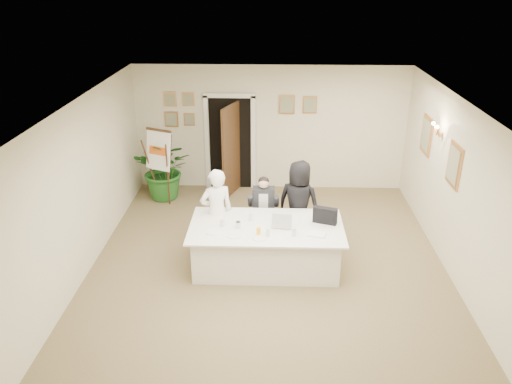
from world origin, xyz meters
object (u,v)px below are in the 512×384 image
object	(u,v)px
laptop_bag	(325,215)
steel_jug	(238,225)
paper_stack	(317,234)
oj_glass	(259,231)
standing_woman	(299,203)
laptop	(282,218)
potted_palm	(165,169)
conference_table	(266,246)
seated_man	(263,209)
flip_chart	(163,171)
standing_man	(217,212)

from	to	relation	value
laptop_bag	steel_jug	bearing A→B (deg)	-152.14
paper_stack	steel_jug	size ratio (longest dim) A/B	2.50
paper_stack	oj_glass	xyz separation A→B (m)	(-0.92, -0.03, 0.05)
standing_woman	laptop	size ratio (longest dim) A/B	4.57
potted_palm	conference_table	bearing A→B (deg)	-50.89
potted_palm	steel_jug	xyz separation A→B (m)	(1.78, -2.84, 0.16)
seated_man	potted_palm	bearing A→B (deg)	142.08
conference_table	flip_chart	size ratio (longest dim) A/B	1.53
standing_man	standing_woman	size ratio (longest dim) A/B	0.99
laptop_bag	seated_man	bearing A→B (deg)	162.32
conference_table	laptop_bag	bearing A→B (deg)	7.97
laptop_bag	steel_jug	distance (m)	1.44
standing_woman	potted_palm	size ratio (longest dim) A/B	1.19
standing_woman	flip_chart	bearing A→B (deg)	-8.16
laptop	laptop_bag	bearing A→B (deg)	14.91
standing_woman	paper_stack	size ratio (longest dim) A/B	5.80
conference_table	paper_stack	xyz separation A→B (m)	(0.80, -0.28, 0.40)
potted_palm	seated_man	bearing A→B (deg)	-40.40
standing_woman	paper_stack	bearing A→B (deg)	123.04
flip_chart	conference_table	bearing A→B (deg)	-47.44
steel_jug	conference_table	bearing A→B (deg)	10.87
laptop	laptop_bag	distance (m)	0.73
conference_table	laptop_bag	size ratio (longest dim) A/B	6.37
paper_stack	steel_jug	distance (m)	1.28
standing_man	standing_woman	world-z (taller)	standing_woman
potted_palm	oj_glass	xyz separation A→B (m)	(2.12, -3.07, 0.17)
potted_palm	oj_glass	distance (m)	3.73
standing_woman	paper_stack	distance (m)	1.15
flip_chart	standing_woman	xyz separation A→B (m)	(2.78, -1.56, 0.03)
laptop_bag	flip_chart	bearing A→B (deg)	163.37
laptop_bag	paper_stack	distance (m)	0.47
standing_man	steel_jug	bearing A→B (deg)	105.55
standing_man	standing_woman	xyz separation A→B (m)	(1.43, 0.40, 0.00)
laptop	steel_jug	world-z (taller)	laptop
laptop_bag	steel_jug	xyz separation A→B (m)	(-1.42, -0.22, -0.08)
conference_table	flip_chart	distance (m)	3.30
potted_palm	steel_jug	world-z (taller)	potted_palm
seated_man	potted_palm	distance (m)	2.85
oj_glass	steel_jug	size ratio (longest dim) A/B	1.18
potted_palm	paper_stack	distance (m)	4.30
laptop_bag	standing_woman	bearing A→B (deg)	138.27
laptop	paper_stack	bearing A→B (deg)	-22.89
steel_jug	seated_man	bearing A→B (deg)	68.48
seated_man	laptop	bearing A→B (deg)	-67.69
paper_stack	conference_table	bearing A→B (deg)	160.63
conference_table	laptop	xyz separation A→B (m)	(0.25, 0.03, 0.52)
flip_chart	oj_glass	bearing A→B (deg)	-52.47
conference_table	seated_man	size ratio (longest dim) A/B	1.99
conference_table	paper_stack	bearing A→B (deg)	-19.37
conference_table	standing_woman	world-z (taller)	standing_woman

